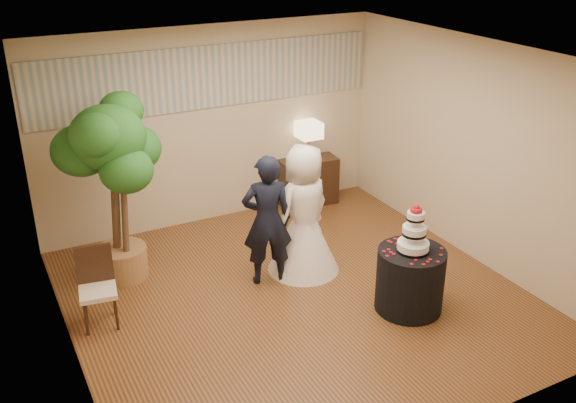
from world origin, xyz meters
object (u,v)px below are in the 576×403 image
console (308,181)px  table_lamp (309,141)px  wedding_cake (415,228)px  cake_table (410,280)px  ficus_tree (114,191)px  bride (304,210)px  side_chair (98,289)px  groom (267,221)px

console → table_lamp: (0.00, 0.00, 0.66)m
wedding_cake → table_lamp: (0.43, 3.08, 0.01)m
cake_table → ficus_tree: ficus_tree is taller
bride → table_lamp: bride is taller
ficus_tree → side_chair: size_ratio=2.60×
groom → bride: (0.52, 0.05, 0.01)m
cake_table → wedding_cake: 0.65m
groom → ficus_tree: bearing=-14.5°
groom → cake_table: size_ratio=2.15×
table_lamp → side_chair: table_lamp is taller
cake_table → table_lamp: bearing=82.1°
bride → side_chair: (-2.54, -0.03, -0.38)m
wedding_cake → side_chair: bearing=157.6°
groom → bride: 0.52m
bride → ficus_tree: 2.27m
console → ficus_tree: 3.32m
cake_table → console: 3.11m
bride → cake_table: bearing=97.8°
console → ficus_tree: bearing=-159.3°
wedding_cake → side_chair: wedding_cake is taller
ficus_tree → side_chair: bearing=-117.5°
bride → wedding_cake: (0.62, -1.33, 0.19)m
bride → groom: bearing=-11.9°
bride → ficus_tree: bearing=-40.6°
groom → ficus_tree: ficus_tree is taller
cake_table → side_chair: (-3.16, 1.30, 0.08)m
table_lamp → ficus_tree: size_ratio=0.25×
wedding_cake → console: (0.43, 3.08, -0.65)m
groom → side_chair: 2.05m
cake_table → side_chair: bearing=157.6°
bride → wedding_cake: bride is taller
bride → cake_table: (0.62, -1.33, -0.46)m
side_chair → ficus_tree: bearing=71.6°
cake_table → wedding_cake: (0.00, 0.00, 0.65)m
cake_table → ficus_tree: bearing=140.4°
bride → console: bride is taller
bride → console: bearing=-138.3°
side_chair → wedding_cake: bearing=-13.3°
groom → bride: size_ratio=0.99×
groom → side_chair: size_ratio=1.84×
groom → ficus_tree: (-1.54, 0.94, 0.33)m
console → side_chair: (-3.59, -1.78, 0.08)m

